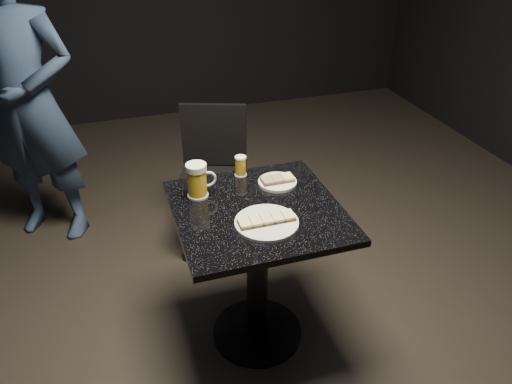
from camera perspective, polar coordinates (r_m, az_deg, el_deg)
floor at (r=2.60m, az=0.14°, el=-15.84°), size 6.00×6.00×0.00m
plate_large at (r=2.02m, az=1.22°, el=-3.53°), size 0.26×0.26×0.01m
plate_small at (r=2.29m, az=2.46°, el=1.12°), size 0.18×0.18×0.01m
patron at (r=3.16m, az=-24.54°, el=9.33°), size 0.76×0.66×1.74m
table at (r=2.26m, az=0.16°, el=-7.04°), size 0.70×0.70×0.75m
beer_mug at (r=2.18m, az=-6.69°, el=1.34°), size 0.13×0.09×0.16m
beer_tumbler at (r=2.34m, az=-1.77°, el=2.98°), size 0.06×0.06×0.10m
chair at (r=2.95m, az=-4.92°, el=2.56°), size 0.49×0.49×0.86m
canapes_on_plate_large at (r=2.01m, az=1.22°, el=-3.15°), size 0.23×0.07×0.02m
canapes_on_plate_small at (r=2.28m, az=2.47°, el=1.48°), size 0.15×0.07×0.02m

